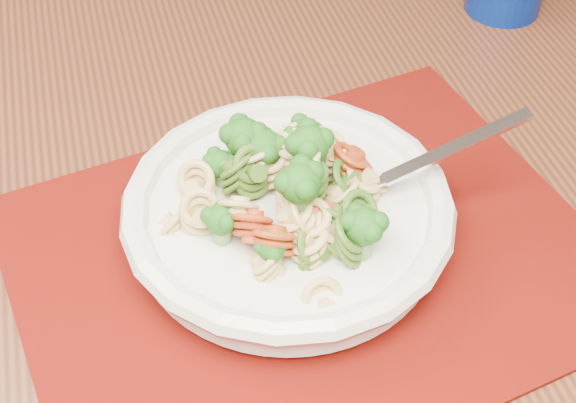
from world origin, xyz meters
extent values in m
cube|color=#5B2B19|center=(0.26, 0.31, 0.70)|extent=(1.55, 1.01, 0.04)
cube|color=#570E03|center=(0.31, 0.16, 0.72)|extent=(0.46, 0.39, 0.00)
cylinder|color=silver|center=(0.30, 0.18, 0.73)|extent=(0.10, 0.10, 0.01)
cylinder|color=silver|center=(0.30, 0.18, 0.74)|extent=(0.22, 0.22, 0.03)
torus|color=silver|center=(0.30, 0.18, 0.76)|extent=(0.24, 0.24, 0.02)
camera|label=1|loc=(0.20, -0.20, 1.16)|focal=50.00mm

